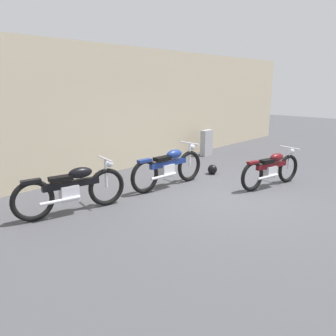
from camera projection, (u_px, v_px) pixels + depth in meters
name	position (u px, v px, depth m)	size (l,w,h in m)	color
ground_plane	(226.00, 196.00, 7.33)	(40.00, 40.00, 0.00)	#47474C
building_wall	(118.00, 109.00, 9.36)	(18.00, 0.30, 3.43)	beige
stone_marker	(207.00, 143.00, 11.47)	(0.50, 0.20, 0.88)	#9E9EA3
helmet	(212.00, 169.00, 9.12)	(0.26, 0.26, 0.26)	black
motorcycle_maroon	(272.00, 169.00, 7.95)	(1.97, 0.68, 0.90)	black
motorcycle_blue	(169.00, 167.00, 7.92)	(2.22, 0.62, 1.00)	black
motorcycle_black	(73.00, 189.00, 6.29)	(2.17, 0.72, 0.99)	black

